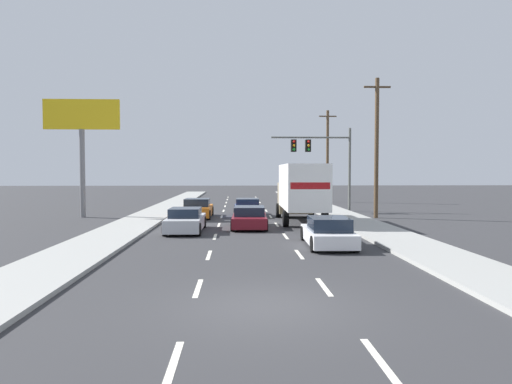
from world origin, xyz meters
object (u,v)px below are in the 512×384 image
Objects in this scene: box_truck at (301,189)px; utility_pole_far at (327,155)px; car_silver at (186,221)px; car_maroon at (249,218)px; car_orange at (198,209)px; utility_pole_mid at (377,146)px; car_blue at (247,208)px; roadside_billboard at (82,130)px; car_white at (328,233)px; traffic_signal_mast at (317,152)px.

box_truck is 20.59m from utility_pole_far.
car_silver is 1.07× the size of car_maroon.
utility_pole_mid reaches higher than car_orange.
box_truck is (6.58, 3.99, 1.48)m from car_silver.
car_orange reaches higher than car_blue.
utility_pole_far reaches higher than car_silver.
box_truck is 15.47m from roadside_billboard.
car_blue is at bearing -119.76° from utility_pole_far.
car_silver is 26.87m from utility_pole_far.
car_maroon is 11.06m from utility_pole_mid.
car_white is (6.50, -12.55, -0.03)m from car_orange.
roadside_billboard is (-19.91, 1.20, 1.09)m from utility_pole_mid.
car_silver is 14.50m from utility_pole_mid.
box_truck is at bearing 31.24° from car_silver.
traffic_signal_mast is at bearing -104.86° from utility_pole_far.
traffic_signal_mast is 0.82× the size of roadside_billboard.
car_orange is at bearing 151.67° from box_truck.
utility_pole_mid reaches higher than car_silver.
box_truck is at bearing -28.33° from car_orange.
car_maroon is 0.45× the size of utility_pole_far.
car_maroon is 12.77m from traffic_signal_mast.
car_silver reaches higher than car_white.
traffic_signal_mast is 17.38m from roadside_billboard.
car_orange is 0.46× the size of utility_pole_far.
utility_pole_mid is (8.70, 5.33, 4.27)m from car_maroon.
traffic_signal_mast is at bearing 62.34° from car_maroon.
roadside_billboard is (-11.26, -0.60, 5.36)m from car_blue.
car_blue is 7.78m from traffic_signal_mast.
utility_pole_mid is 1.00× the size of utility_pole_far.
utility_pole_far is (12.02, 16.11, 4.25)m from car_orange.
car_silver is 0.48× the size of utility_pole_mid.
box_truck is (6.58, -3.55, 1.46)m from car_orange.
car_blue is at bearing 102.71° from car_white.
traffic_signal_mast is at bearing 13.95° from roadside_billboard.
car_silver is at bearing -156.07° from car_maroon.
traffic_signal_mast is at bearing 53.66° from car_silver.
roadside_billboard is (-7.84, 0.48, 5.33)m from car_orange.
box_truck is at bearing -105.45° from utility_pole_far.
car_white is 20.10m from roadside_billboard.
utility_pole_far is (8.60, 15.03, 4.28)m from car_blue.
car_silver is at bearing 142.34° from car_white.
car_orange is 12.81m from utility_pole_mid.
box_truck is at bearing -106.28° from traffic_signal_mast.
roadside_billboard is at bearing -141.80° from utility_pole_far.
utility_pole_far reaches higher than traffic_signal_mast.
car_blue is at bearing -147.19° from traffic_signal_mast.
utility_pole_mid reaches higher than car_white.
utility_pole_far reaches higher than car_maroon.
traffic_signal_mast is 11.85m from utility_pole_far.
car_blue is 0.45× the size of utility_pole_mid.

